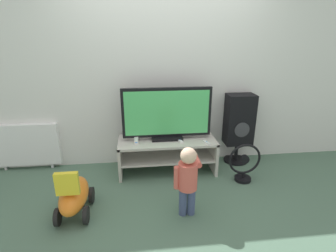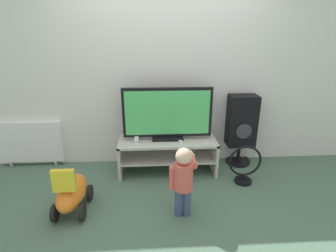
{
  "view_description": "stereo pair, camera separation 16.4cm",
  "coord_description": "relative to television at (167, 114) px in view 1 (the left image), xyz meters",
  "views": [
    {
      "loc": [
        -0.34,
        -2.84,
        1.75
      ],
      "look_at": [
        0.0,
        0.15,
        0.67
      ],
      "focal_mm": 28.0,
      "sensor_mm": 36.0,
      "label": 1
    },
    {
      "loc": [
        -0.18,
        -2.85,
        1.75
      ],
      "look_at": [
        0.0,
        0.15,
        0.67
      ],
      "focal_mm": 28.0,
      "sensor_mm": 36.0,
      "label": 2
    }
  ],
  "objects": [
    {
      "name": "television",
      "position": [
        0.0,
        0.0,
        0.0
      ],
      "size": [
        1.12,
        0.2,
        0.67
      ],
      "color": "black",
      "rests_on": "tv_stand"
    },
    {
      "name": "remote_primary",
      "position": [
        0.47,
        -0.2,
        -0.32
      ],
      "size": [
        0.07,
        0.13,
        0.03
      ],
      "color": "white",
      "rests_on": "tv_stand"
    },
    {
      "name": "tv_stand",
      "position": [
        0.0,
        -0.02,
        -0.48
      ],
      "size": [
        1.25,
        0.51,
        0.44
      ],
      "color": "beige",
      "rests_on": "ground_plane"
    },
    {
      "name": "radiator",
      "position": [
        -1.85,
        0.24,
        -0.43
      ],
      "size": [
        0.86,
        0.08,
        0.63
      ],
      "color": "white",
      "rests_on": "ground_plane"
    },
    {
      "name": "remote_secondary",
      "position": [
        0.15,
        -0.1,
        -0.32
      ],
      "size": [
        0.08,
        0.13,
        0.03
      ],
      "color": "white",
      "rests_on": "tv_stand"
    },
    {
      "name": "ground_plane",
      "position": [
        0.0,
        -0.28,
        -0.78
      ],
      "size": [
        16.0,
        16.0,
        0.0
      ],
      "primitive_type": "plane",
      "color": "#4C6B56"
    },
    {
      "name": "ride_on_toy",
      "position": [
        -1.02,
        -0.8,
        -0.57
      ],
      "size": [
        0.3,
        0.6,
        0.56
      ],
      "color": "orange",
      "rests_on": "ground_plane"
    },
    {
      "name": "speaker_tower",
      "position": [
        1.01,
        0.14,
        -0.18
      ],
      "size": [
        0.37,
        0.33,
        0.97
      ],
      "color": "black",
      "rests_on": "ground_plane"
    },
    {
      "name": "wall_back",
      "position": [
        0.0,
        0.31,
        0.52
      ],
      "size": [
        10.0,
        0.06,
        2.6
      ],
      "color": "silver",
      "rests_on": "ground_plane"
    },
    {
      "name": "game_console",
      "position": [
        -0.39,
        -0.04,
        -0.3
      ],
      "size": [
        0.05,
        0.2,
        0.06
      ],
      "color": "white",
      "rests_on": "tv_stand"
    },
    {
      "name": "child",
      "position": [
        0.1,
        -0.93,
        -0.34
      ],
      "size": [
        0.28,
        0.43,
        0.74
      ],
      "color": "#3F4C72",
      "rests_on": "ground_plane"
    },
    {
      "name": "floor_fan",
      "position": [
        0.91,
        -0.38,
        -0.55
      ],
      "size": [
        0.4,
        0.21,
        0.49
      ],
      "color": "black",
      "rests_on": "ground_plane"
    }
  ]
}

